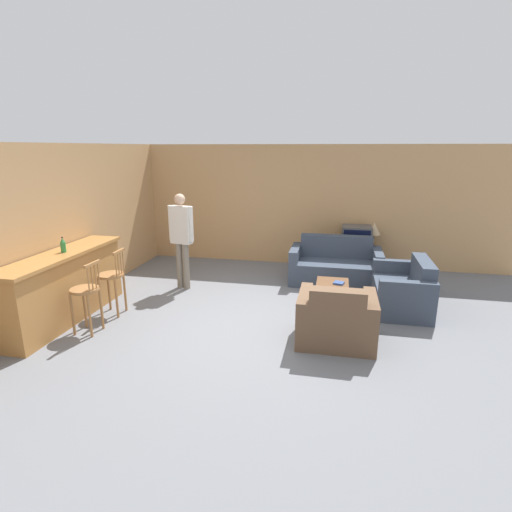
# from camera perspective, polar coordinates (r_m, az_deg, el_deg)

# --- Properties ---
(ground_plane) EXTENTS (24.00, 24.00, 0.00)m
(ground_plane) POSITION_cam_1_polar(r_m,az_deg,el_deg) (5.92, -0.30, -10.10)
(ground_plane) COLOR slate
(wall_back) EXTENTS (9.40, 0.08, 2.60)m
(wall_back) POSITION_cam_1_polar(r_m,az_deg,el_deg) (8.87, 4.37, 7.23)
(wall_back) COLOR tan
(wall_back) RESTS_ON ground_plane
(wall_left) EXTENTS (0.08, 8.48, 2.60)m
(wall_left) POSITION_cam_1_polar(r_m,az_deg,el_deg) (7.85, -21.59, 5.15)
(wall_left) COLOR tan
(wall_left) RESTS_ON ground_plane
(bar_counter) EXTENTS (0.55, 2.38, 1.05)m
(bar_counter) POSITION_cam_1_polar(r_m,az_deg,el_deg) (6.62, -25.64, -3.94)
(bar_counter) COLOR #A87038
(bar_counter) RESTS_ON ground_plane
(bar_chair_near) EXTENTS (0.40, 0.40, 1.03)m
(bar_chair_near) POSITION_cam_1_polar(r_m,az_deg,el_deg) (6.03, -23.10, -5.14)
(bar_chair_near) COLOR #996638
(bar_chair_near) RESTS_ON ground_plane
(bar_chair_mid) EXTENTS (0.41, 0.41, 1.03)m
(bar_chair_mid) POSITION_cam_1_polar(r_m,az_deg,el_deg) (6.56, -19.87, -3.22)
(bar_chair_mid) COLOR #996638
(bar_chair_mid) RESTS_ON ground_plane
(couch_far) EXTENTS (1.70, 0.89, 0.87)m
(couch_far) POSITION_cam_1_polar(r_m,az_deg,el_deg) (7.85, 11.24, -1.50)
(couch_far) COLOR #384251
(couch_far) RESTS_ON ground_plane
(armchair_near) EXTENTS (1.02, 0.85, 0.85)m
(armchair_near) POSITION_cam_1_polar(r_m,az_deg,el_deg) (5.47, 11.40, -9.05)
(armchair_near) COLOR brown
(armchair_near) RESTS_ON ground_plane
(loveseat_right) EXTENTS (0.82, 1.31, 0.83)m
(loveseat_right) POSITION_cam_1_polar(r_m,az_deg,el_deg) (6.86, 20.36, -4.68)
(loveseat_right) COLOR #384251
(loveseat_right) RESTS_ON ground_plane
(coffee_table) EXTENTS (0.53, 0.92, 0.37)m
(coffee_table) POSITION_cam_1_polar(r_m,az_deg,el_deg) (6.63, 10.82, -4.66)
(coffee_table) COLOR brown
(coffee_table) RESTS_ON ground_plane
(tv_unit) EXTENTS (1.00, 0.46, 0.50)m
(tv_unit) POSITION_cam_1_polar(r_m,az_deg,el_deg) (8.65, 13.93, -0.50)
(tv_unit) COLOR black
(tv_unit) RESTS_ON ground_plane
(tv) EXTENTS (0.60, 0.49, 0.47)m
(tv) POSITION_cam_1_polar(r_m,az_deg,el_deg) (8.53, 14.13, 2.63)
(tv) COLOR #4C4C4C
(tv) RESTS_ON tv_unit
(bottle) EXTENTS (0.08, 0.08, 0.23)m
(bottle) POSITION_cam_1_polar(r_m,az_deg,el_deg) (6.48, -25.85, 1.38)
(bottle) COLOR #2D7F3D
(bottle) RESTS_ON bar_counter
(book_on_table) EXTENTS (0.19, 0.19, 0.03)m
(book_on_table) POSITION_cam_1_polar(r_m,az_deg,el_deg) (6.71, 11.75, -3.80)
(book_on_table) COLOR navy
(book_on_table) RESTS_ON coffee_table
(table_lamp) EXTENTS (0.27, 0.27, 0.55)m
(table_lamp) POSITION_cam_1_polar(r_m,az_deg,el_deg) (8.52, 16.53, 3.66)
(table_lamp) COLOR brown
(table_lamp) RESTS_ON tv_unit
(person_by_window) EXTENTS (0.50, 0.23, 1.75)m
(person_by_window) POSITION_cam_1_polar(r_m,az_deg,el_deg) (7.31, -10.62, 2.95)
(person_by_window) COLOR #756B5B
(person_by_window) RESTS_ON ground_plane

